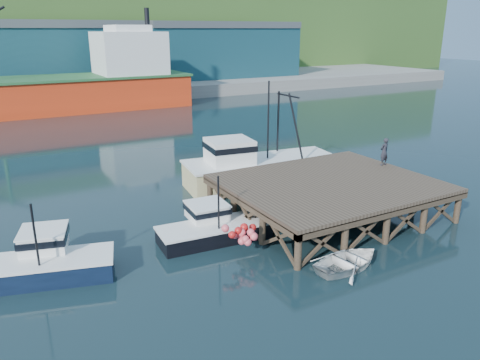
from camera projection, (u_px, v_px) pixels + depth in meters
ground at (250, 232)px, 26.08m from camera, size 300.00×300.00×0.00m
wharf at (331, 185)px, 27.90m from camera, size 12.00×10.00×2.62m
far_quay at (52, 87)px, 83.81m from camera, size 160.00×40.00×2.00m
warehouse_mid at (52, 56)px, 77.97m from camera, size 28.00×16.00×9.00m
warehouse_right at (214, 52)px, 91.99m from camera, size 30.00×16.00×9.00m
cargo_ship at (7, 90)px, 60.90m from camera, size 55.50×10.00×13.75m
hillside at (26, 28)px, 105.61m from camera, size 220.00×50.00×22.00m
boat_navy at (43, 261)px, 21.21m from camera, size 6.58×4.26×3.88m
boat_black at (213, 226)px, 25.18m from camera, size 6.23×5.22×3.76m
trawler at (259, 164)px, 33.63m from camera, size 11.52×5.38×7.43m
dinghy at (349, 261)px, 22.07m from camera, size 3.98×3.03×0.77m
dockworker at (384, 152)px, 31.05m from camera, size 0.71×0.49×1.86m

